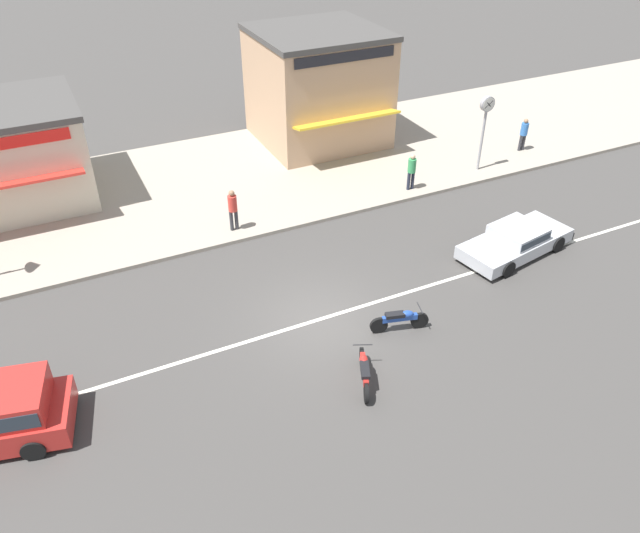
% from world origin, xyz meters
% --- Properties ---
extents(ground_plane, '(160.00, 160.00, 0.00)m').
position_xyz_m(ground_plane, '(0.00, 0.00, 0.00)').
color(ground_plane, '#423F3D').
extents(lane_centre_stripe, '(50.40, 0.14, 0.01)m').
position_xyz_m(lane_centre_stripe, '(0.00, 0.00, 0.00)').
color(lane_centre_stripe, silver).
rests_on(lane_centre_stripe, ground).
extents(kerb_strip, '(68.00, 10.00, 0.15)m').
position_xyz_m(kerb_strip, '(0.00, 10.38, 0.07)').
color(kerb_strip, '#9E9384').
rests_on(kerb_strip, ground).
extents(sedan_silver_1, '(4.77, 2.52, 1.06)m').
position_xyz_m(sedan_silver_1, '(8.11, 0.39, 0.54)').
color(sedan_silver_1, '#B7BABF').
rests_on(sedan_silver_1, ground).
extents(motorcycle_0, '(0.99, 1.84, 0.80)m').
position_xyz_m(motorcycle_0, '(-0.09, -2.99, 0.43)').
color(motorcycle_0, black).
rests_on(motorcycle_0, ground).
extents(motorcycle_1, '(1.82, 0.73, 0.80)m').
position_xyz_m(motorcycle_1, '(1.99, -1.53, 0.42)').
color(motorcycle_1, black).
rests_on(motorcycle_1, ground).
extents(street_clock, '(0.67, 0.22, 3.40)m').
position_xyz_m(street_clock, '(11.00, 6.38, 2.70)').
color(street_clock, '#9E9EA3').
rests_on(street_clock, kerb_strip).
extents(pedestrian_near_clock, '(0.34, 0.34, 1.67)m').
position_xyz_m(pedestrian_near_clock, '(-0.70, 6.16, 1.13)').
color(pedestrian_near_clock, '#333338').
rests_on(pedestrian_near_clock, kerb_strip).
extents(pedestrian_mid_kerb, '(0.34, 0.34, 1.61)m').
position_xyz_m(pedestrian_mid_kerb, '(7.20, 6.07, 1.08)').
color(pedestrian_mid_kerb, '#232838').
rests_on(pedestrian_mid_kerb, kerb_strip).
extents(pedestrian_far_end, '(0.34, 0.34, 1.57)m').
position_xyz_m(pedestrian_far_end, '(14.19, 7.17, 1.06)').
color(pedestrian_far_end, '#333338').
rests_on(pedestrian_far_end, kerb_strip).
extents(shopfront_corner_warung, '(5.73, 6.28, 5.25)m').
position_xyz_m(shopfront_corner_warung, '(6.00, 12.72, 2.78)').
color(shopfront_corner_warung, tan).
rests_on(shopfront_corner_warung, kerb_strip).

